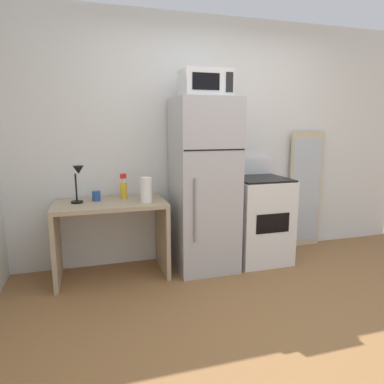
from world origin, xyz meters
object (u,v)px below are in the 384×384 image
spray_bottle (123,189)px  refrigerator (204,186)px  desk (111,226)px  leaning_mirror (305,190)px  coffee_mug (96,196)px  desk_lamp (78,178)px  microwave (205,84)px  paper_towel_roll (146,190)px  oven_range (259,218)px

spray_bottle → refrigerator: bearing=-11.2°
desk → leaning_mirror: size_ratio=0.75×
coffee_mug → spray_bottle: 0.27m
desk → desk_lamp: bearing=174.1°
coffee_mug → microwave: size_ratio=0.21×
spray_bottle → leaning_mirror: leaning_mirror is taller
desk_lamp → paper_towel_roll: bearing=-13.5°
refrigerator → leaning_mirror: 1.43m
coffee_mug → microwave: bearing=-7.4°
desk_lamp → refrigerator: bearing=-2.5°
spray_bottle → refrigerator: refrigerator is taller
desk → refrigerator: size_ratio=0.61×
spray_bottle → paper_towel_roll: bearing=-53.1°
microwave → coffee_mug: bearing=172.6°
oven_range → desk: bearing=179.6°
paper_towel_roll → coffee_mug: 0.50m
microwave → leaning_mirror: microwave is taller
microwave → refrigerator: bearing=90.3°
leaning_mirror → paper_towel_roll: bearing=-169.8°
spray_bottle → oven_range: size_ratio=0.23×
desk → leaning_mirror: (2.33, 0.24, 0.19)m
desk → oven_range: (1.58, -0.01, -0.05)m
paper_towel_roll → leaning_mirror: (2.00, 0.36, -0.17)m
microwave → leaning_mirror: bearing=11.8°
desk → oven_range: bearing=-0.4°
spray_bottle → microwave: (0.79, -0.18, 1.01)m
paper_towel_roll → leaning_mirror: bearing=10.2°
paper_towel_roll → oven_range: oven_range is taller
microwave → oven_range: (0.64, 0.03, -1.40)m
desk → microwave: (0.94, -0.05, 1.35)m
desk_lamp → paper_towel_roll: desk_lamp is taller
spray_bottle → oven_range: oven_range is taller
desk_lamp → leaning_mirror: leaning_mirror is taller
leaning_mirror → spray_bottle: bearing=-177.1°
paper_towel_roll → leaning_mirror: size_ratio=0.17×
coffee_mug → leaning_mirror: leaning_mirror is taller
spray_bottle → oven_range: bearing=-5.7°
paper_towel_roll → spray_bottle: size_ratio=0.96×
leaning_mirror → coffee_mug: bearing=-176.5°
coffee_mug → spray_bottle: size_ratio=0.38×
refrigerator → oven_range: size_ratio=1.58×
microwave → oven_range: size_ratio=0.42×
paper_towel_roll → microwave: (0.61, 0.07, 0.99)m
coffee_mug → leaning_mirror: (2.45, 0.15, -0.10)m
oven_range → leaning_mirror: bearing=18.8°
desk_lamp → oven_range: (1.86, -0.04, -0.52)m
oven_range → leaning_mirror: leaning_mirror is taller
coffee_mug → microwave: (1.06, -0.14, 1.07)m
desk_lamp → coffee_mug: desk_lamp is taller
refrigerator → leaning_mirror: size_ratio=1.24×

